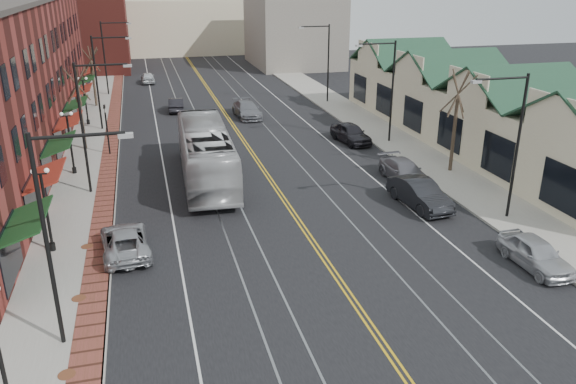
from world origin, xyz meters
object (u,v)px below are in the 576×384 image
parked_car_a (535,253)px  parked_car_d (351,133)px  parked_car_b (420,194)px  parked_car_c (404,171)px  transit_bus (206,153)px  parked_suv (125,241)px

parked_car_a → parked_car_d: size_ratio=0.91×
parked_car_b → parked_car_d: size_ratio=1.06×
parked_car_b → parked_car_c: (1.07, 4.28, -0.12)m
transit_bus → parked_car_a: transit_bus is taller
transit_bus → parked_car_b: transit_bus is taller
parked_car_c → parked_suv: bearing=-164.2°
transit_bus → parked_car_c: size_ratio=2.74×
parked_suv → parked_car_c: bearing=-165.9°
transit_bus → parked_car_a: (13.40, -16.05, -1.12)m
transit_bus → parked_car_d: (12.51, 5.97, -1.04)m
transit_bus → parked_suv: 11.12m
parked_suv → parked_car_b: bearing=-178.5°
transit_bus → parked_car_d: transit_bus is taller
parked_suv → parked_car_c: size_ratio=1.00×
transit_bus → parked_car_b: (11.60, -7.91, -1.02)m
transit_bus → parked_car_d: bearing=-152.3°
parked_suv → parked_car_d: 23.69m
parked_suv → parked_car_d: bearing=-143.2°
parked_car_a → parked_car_d: (-0.88, 22.02, 0.07)m
transit_bus → parked_suv: (-5.20, -9.75, -1.17)m
parked_car_a → parked_car_d: bearing=91.6°
parked_suv → parked_car_a: (18.60, -6.30, 0.05)m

